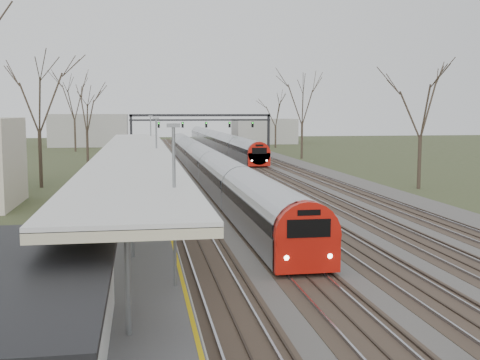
# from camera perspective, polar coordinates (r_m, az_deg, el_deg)

# --- Properties ---
(track_bed) EXTENTS (24.00, 160.00, 0.22)m
(track_bed) POSITION_cam_1_polar(r_m,az_deg,el_deg) (60.32, -0.82, 0.45)
(track_bed) COLOR #474442
(track_bed) RESTS_ON ground
(platform) EXTENTS (3.50, 69.00, 1.00)m
(platform) POSITION_cam_1_polar(r_m,az_deg,el_deg) (42.23, -9.81, -1.65)
(platform) COLOR #9E9B93
(platform) RESTS_ON ground
(canopy) EXTENTS (4.10, 50.00, 3.11)m
(canopy) POSITION_cam_1_polar(r_m,az_deg,el_deg) (37.38, -9.95, 2.58)
(canopy) COLOR slate
(canopy) RESTS_ON platform
(signal_gantry) EXTENTS (21.00, 0.59, 6.08)m
(signal_gantry) POSITION_cam_1_polar(r_m,az_deg,el_deg) (89.77, -3.69, 5.51)
(signal_gantry) COLOR black
(signal_gantry) RESTS_ON ground
(tree_west_far) EXTENTS (5.50, 5.50, 11.33)m
(tree_west_far) POSITION_cam_1_polar(r_m,az_deg,el_deg) (52.99, -18.61, 7.89)
(tree_west_far) COLOR #2D231C
(tree_west_far) RESTS_ON ground
(tree_east_far) EXTENTS (5.00, 5.00, 10.30)m
(tree_east_far) POSITION_cam_1_polar(r_m,az_deg,el_deg) (51.58, 16.82, 7.19)
(tree_east_far) COLOR #2D231C
(tree_east_far) RESTS_ON ground
(train_near) EXTENTS (2.62, 75.21, 3.05)m
(train_near) POSITION_cam_1_polar(r_m,az_deg,el_deg) (59.45, -3.41, 1.72)
(train_near) COLOR #9FA2A8
(train_near) RESTS_ON ground
(train_far) EXTENTS (2.62, 75.21, 3.05)m
(train_far) POSITION_cam_1_polar(r_m,az_deg,el_deg) (104.58, -2.16, 3.78)
(train_far) COLOR #9FA2A8
(train_far) RESTS_ON ground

